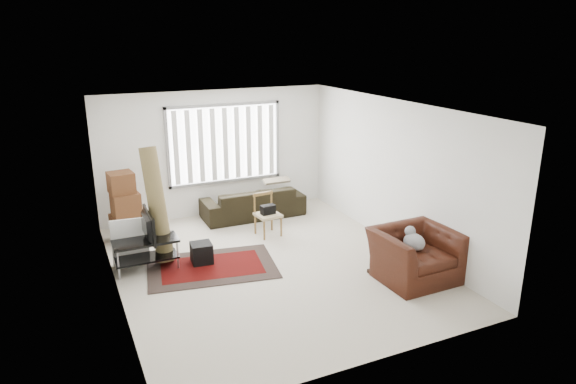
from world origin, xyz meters
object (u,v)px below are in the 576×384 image
tv_stand (146,248)px  side_chair (267,213)px  sofa (253,198)px  armchair (416,251)px  moving_boxes (125,209)px

tv_stand → side_chair: bearing=13.6°
sofa → side_chair: bearing=84.2°
sofa → side_chair: size_ratio=2.62×
sofa → armchair: armchair is taller
side_chair → armchair: (1.44, -2.75, 0.01)m
tv_stand → side_chair: size_ratio=1.28×
sofa → armchair: bearing=109.3°
tv_stand → armchair: armchair is taller
tv_stand → moving_boxes: (-0.11, 1.51, 0.24)m
side_chair → tv_stand: bearing=-172.4°
tv_stand → side_chair: (2.45, 0.59, 0.08)m
sofa → armchair: (1.31, -3.87, 0.06)m
tv_stand → armchair: (3.88, -2.16, 0.09)m
tv_stand → sofa: bearing=33.6°
sofa → side_chair: sofa is taller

